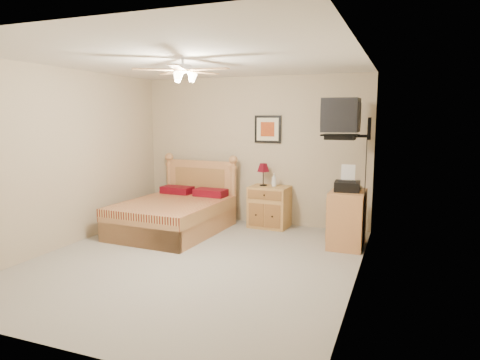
% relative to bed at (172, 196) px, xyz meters
% --- Properties ---
extents(floor, '(4.50, 4.50, 0.00)m').
position_rel_bed_xyz_m(floor, '(0.95, -1.12, -0.59)').
color(floor, gray).
rests_on(floor, ground).
extents(ceiling, '(4.00, 4.50, 0.04)m').
position_rel_bed_xyz_m(ceiling, '(0.95, -1.12, 1.91)').
color(ceiling, white).
rests_on(ceiling, ground).
extents(wall_back, '(4.00, 0.04, 2.50)m').
position_rel_bed_xyz_m(wall_back, '(0.95, 1.13, 0.66)').
color(wall_back, tan).
rests_on(wall_back, ground).
extents(wall_front, '(4.00, 0.04, 2.50)m').
position_rel_bed_xyz_m(wall_front, '(0.95, -3.37, 0.66)').
color(wall_front, tan).
rests_on(wall_front, ground).
extents(wall_left, '(0.04, 4.50, 2.50)m').
position_rel_bed_xyz_m(wall_left, '(-1.05, -1.12, 0.66)').
color(wall_left, tan).
rests_on(wall_left, ground).
extents(wall_right, '(0.04, 4.50, 2.50)m').
position_rel_bed_xyz_m(wall_right, '(2.95, -1.12, 0.66)').
color(wall_right, tan).
rests_on(wall_right, ground).
extents(bed, '(1.48, 1.89, 1.18)m').
position_rel_bed_xyz_m(bed, '(0.00, 0.00, 0.00)').
color(bed, '#B37A47').
rests_on(bed, ground).
extents(nightstand, '(0.65, 0.50, 0.69)m').
position_rel_bed_xyz_m(nightstand, '(1.34, 0.88, -0.25)').
color(nightstand, '#B17C49').
rests_on(nightstand, ground).
extents(table_lamp, '(0.26, 0.26, 0.38)m').
position_rel_bed_xyz_m(table_lamp, '(1.21, 0.92, 0.28)').
color(table_lamp, '#5D0816').
rests_on(table_lamp, nightstand).
extents(lotion_bottle, '(0.09, 0.09, 0.22)m').
position_rel_bed_xyz_m(lotion_bottle, '(1.41, 0.90, 0.20)').
color(lotion_bottle, silver).
rests_on(lotion_bottle, nightstand).
extents(framed_picture, '(0.46, 0.04, 0.46)m').
position_rel_bed_xyz_m(framed_picture, '(1.22, 1.11, 1.03)').
color(framed_picture, black).
rests_on(framed_picture, wall_back).
extents(dresser, '(0.47, 0.68, 0.80)m').
position_rel_bed_xyz_m(dresser, '(2.68, 0.24, -0.19)').
color(dresser, '#BB7F4B').
rests_on(dresser, ground).
extents(fax_machine, '(0.37, 0.39, 0.36)m').
position_rel_bed_xyz_m(fax_machine, '(2.67, 0.22, 0.39)').
color(fax_machine, black).
rests_on(fax_machine, dresser).
extents(magazine_lower, '(0.28, 0.32, 0.03)m').
position_rel_bed_xyz_m(magazine_lower, '(2.64, 0.43, 0.22)').
color(magazine_lower, beige).
rests_on(magazine_lower, dresser).
extents(magazine_upper, '(0.25, 0.29, 0.02)m').
position_rel_bed_xyz_m(magazine_upper, '(2.67, 0.45, 0.24)').
color(magazine_upper, tan).
rests_on(magazine_upper, magazine_lower).
extents(wall_tv, '(0.56, 0.46, 0.58)m').
position_rel_bed_xyz_m(wall_tv, '(2.70, 0.22, 1.22)').
color(wall_tv, black).
rests_on(wall_tv, wall_right).
extents(ceiling_fan, '(1.14, 1.14, 0.28)m').
position_rel_bed_xyz_m(ceiling_fan, '(0.95, -1.32, 1.77)').
color(ceiling_fan, white).
rests_on(ceiling_fan, ceiling).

